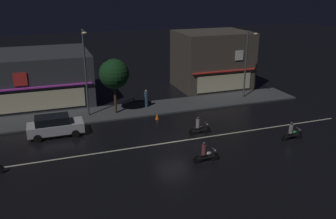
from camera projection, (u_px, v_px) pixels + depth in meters
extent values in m
plane|color=black|center=(173.00, 142.00, 27.25)|extent=(140.00, 140.00, 0.00)
cube|color=beige|center=(173.00, 142.00, 27.24)|extent=(30.59, 0.16, 0.01)
cube|color=#424447|center=(145.00, 109.00, 34.34)|extent=(32.20, 4.00, 0.14)
cube|color=#4C443A|center=(212.00, 60.00, 40.99)|extent=(8.04, 6.35, 6.45)
cube|color=red|center=(225.00, 71.00, 38.27)|extent=(7.63, 0.24, 0.12)
cube|color=white|center=(239.00, 55.00, 38.30)|extent=(0.94, 0.08, 1.05)
cube|color=beige|center=(224.00, 83.00, 38.75)|extent=(6.43, 0.06, 1.80)
cube|color=#383A3F|center=(36.00, 77.00, 36.17)|extent=(10.71, 8.70, 5.06)
cube|color=#D83FD8|center=(36.00, 88.00, 32.17)|extent=(10.18, 0.24, 0.12)
cube|color=red|center=(20.00, 79.00, 31.55)|extent=(1.14, 0.08, 1.19)
cube|color=beige|center=(38.00, 101.00, 32.65)|extent=(8.57, 0.06, 1.80)
cylinder|color=#47494C|center=(86.00, 74.00, 31.19)|extent=(0.16, 0.16, 7.77)
cube|color=#47494C|center=(83.00, 31.00, 29.31)|extent=(0.10, 1.40, 0.10)
ellipsoid|color=#F9E099|center=(84.00, 33.00, 28.71)|extent=(0.44, 0.32, 0.20)
cylinder|color=#47494C|center=(246.00, 65.00, 36.58)|extent=(0.16, 0.16, 6.98)
cube|color=#47494C|center=(252.00, 32.00, 34.83)|extent=(0.10, 1.40, 0.10)
ellipsoid|color=#F9E099|center=(256.00, 34.00, 34.23)|extent=(0.44, 0.32, 0.20)
cylinder|color=#334766|center=(146.00, 99.00, 34.47)|extent=(0.39, 0.39, 1.50)
sphere|color=tan|center=(146.00, 91.00, 34.18)|extent=(0.22, 0.22, 0.22)
cylinder|color=#473323|center=(115.00, 99.00, 32.63)|extent=(0.24, 0.24, 2.65)
sphere|color=#143819|center=(114.00, 74.00, 31.83)|extent=(2.71, 2.71, 2.71)
cube|color=silver|center=(56.00, 127.00, 28.21)|extent=(4.30, 1.78, 0.76)
cube|color=black|center=(52.00, 120.00, 27.92)|extent=(2.58, 1.57, 0.60)
cube|color=#F9F2CC|center=(82.00, 121.00, 29.38)|extent=(0.08, 0.20, 0.12)
cube|color=#F9F2CC|center=(84.00, 126.00, 28.30)|extent=(0.08, 0.20, 0.12)
cylinder|color=black|center=(73.00, 126.00, 29.57)|extent=(0.62, 0.20, 0.62)
cylinder|color=black|center=(76.00, 134.00, 27.99)|extent=(0.62, 0.20, 0.62)
cylinder|color=black|center=(37.00, 130.00, 28.68)|extent=(0.62, 0.20, 0.62)
cylinder|color=black|center=(38.00, 139.00, 27.10)|extent=(0.62, 0.20, 0.62)
cylinder|color=black|center=(214.00, 157.00, 24.29)|extent=(0.60, 0.08, 0.60)
cylinder|color=black|center=(197.00, 159.00, 23.88)|extent=(0.60, 0.10, 0.60)
cube|color=black|center=(206.00, 157.00, 24.05)|extent=(1.30, 0.14, 0.20)
ellipsoid|color=#B2B7BC|center=(209.00, 153.00, 24.04)|extent=(0.44, 0.26, 0.24)
cube|color=black|center=(203.00, 155.00, 23.94)|extent=(0.56, 0.22, 0.10)
cylinder|color=slate|center=(214.00, 149.00, 24.09)|extent=(0.03, 0.60, 0.03)
sphere|color=white|center=(215.00, 150.00, 24.15)|extent=(0.14, 0.14, 0.14)
cylinder|color=brown|center=(204.00, 150.00, 23.82)|extent=(0.32, 0.32, 0.70)
sphere|color=#333338|center=(204.00, 143.00, 23.67)|extent=(0.22, 0.22, 0.22)
cylinder|color=black|center=(207.00, 130.00, 28.80)|extent=(0.60, 0.08, 0.60)
cylinder|color=black|center=(192.00, 132.00, 28.39)|extent=(0.60, 0.10, 0.60)
cube|color=black|center=(199.00, 130.00, 28.56)|extent=(1.30, 0.14, 0.20)
ellipsoid|color=black|center=(202.00, 127.00, 28.55)|extent=(0.44, 0.26, 0.24)
cube|color=black|center=(197.00, 128.00, 28.45)|extent=(0.56, 0.22, 0.10)
cylinder|color=slate|center=(206.00, 123.00, 28.60)|extent=(0.03, 0.60, 0.03)
sphere|color=white|center=(207.00, 124.00, 28.66)|extent=(0.14, 0.14, 0.14)
cylinder|color=gray|center=(198.00, 123.00, 28.33)|extent=(0.32, 0.32, 0.70)
sphere|color=#333338|center=(198.00, 118.00, 28.18)|extent=(0.22, 0.22, 0.22)
cylinder|color=black|center=(299.00, 135.00, 27.75)|extent=(0.60, 0.08, 0.60)
cylinder|color=black|center=(285.00, 137.00, 27.34)|extent=(0.60, 0.10, 0.60)
cube|color=black|center=(292.00, 135.00, 27.51)|extent=(1.30, 0.14, 0.20)
ellipsoid|color=#268C3F|center=(294.00, 132.00, 27.50)|extent=(0.44, 0.26, 0.24)
cube|color=black|center=(290.00, 134.00, 27.40)|extent=(0.56, 0.22, 0.10)
cylinder|color=slate|center=(299.00, 129.00, 27.55)|extent=(0.03, 0.60, 0.03)
sphere|color=white|center=(300.00, 130.00, 27.61)|extent=(0.14, 0.14, 0.14)
cylinder|color=gray|center=(291.00, 129.00, 27.28)|extent=(0.32, 0.32, 0.70)
sphere|color=#333338|center=(292.00, 123.00, 27.13)|extent=(0.22, 0.22, 0.22)
cone|color=orange|center=(157.00, 116.00, 31.81)|extent=(0.36, 0.36, 0.55)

